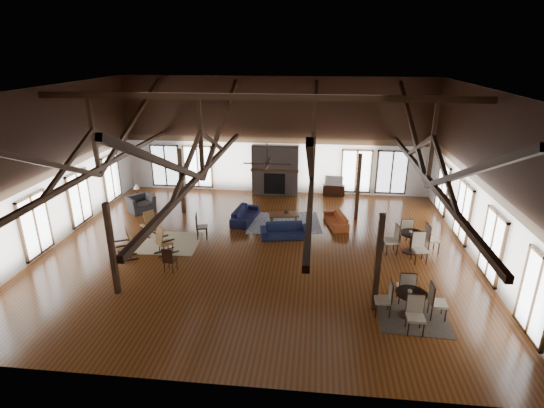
# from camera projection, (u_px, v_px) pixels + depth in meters

# --- Properties ---
(floor) EXTENTS (16.00, 16.00, 0.00)m
(floor) POSITION_uv_depth(u_px,v_px,m) (258.00, 250.00, 16.37)
(floor) COLOR #593112
(floor) RESTS_ON ground
(ceiling) EXTENTS (16.00, 14.00, 0.02)m
(ceiling) POSITION_uv_depth(u_px,v_px,m) (256.00, 90.00, 14.27)
(ceiling) COLOR black
(ceiling) RESTS_ON wall_back
(wall_back) EXTENTS (16.00, 0.02, 6.00)m
(wall_back) POSITION_uv_depth(u_px,v_px,m) (276.00, 137.00, 21.84)
(wall_back) COLOR silver
(wall_back) RESTS_ON floor
(wall_front) EXTENTS (16.00, 0.02, 6.00)m
(wall_front) POSITION_uv_depth(u_px,v_px,m) (209.00, 270.00, 8.80)
(wall_front) COLOR silver
(wall_front) RESTS_ON floor
(wall_left) EXTENTS (0.02, 14.00, 6.00)m
(wall_left) POSITION_uv_depth(u_px,v_px,m) (49.00, 169.00, 16.12)
(wall_left) COLOR silver
(wall_left) RESTS_ON floor
(wall_right) EXTENTS (0.02, 14.00, 6.00)m
(wall_right) POSITION_uv_depth(u_px,v_px,m) (488.00, 182.00, 14.51)
(wall_right) COLOR silver
(wall_right) RESTS_ON floor
(roof_truss) EXTENTS (15.60, 14.07, 3.14)m
(roof_truss) POSITION_uv_depth(u_px,v_px,m) (256.00, 147.00, 14.96)
(roof_truss) COLOR #301E0D
(roof_truss) RESTS_ON wall_back
(post_grid) EXTENTS (8.16, 7.16, 3.05)m
(post_grid) POSITION_uv_depth(u_px,v_px,m) (257.00, 213.00, 15.83)
(post_grid) COLOR #301E0D
(post_grid) RESTS_ON floor
(fireplace) EXTENTS (2.50, 0.69, 2.60)m
(fireplace) POSITION_uv_depth(u_px,v_px,m) (275.00, 170.00, 22.13)
(fireplace) COLOR brown
(fireplace) RESTS_ON floor
(ceiling_fan) EXTENTS (1.60, 1.60, 0.75)m
(ceiling_fan) POSITION_uv_depth(u_px,v_px,m) (267.00, 163.00, 14.08)
(ceiling_fan) COLOR black
(ceiling_fan) RESTS_ON roof_truss
(sofa_navy_front) EXTENTS (2.09, 1.15, 0.58)m
(sofa_navy_front) POSITION_uv_depth(u_px,v_px,m) (285.00, 231.00, 17.33)
(sofa_navy_front) COLOR #141B38
(sofa_navy_front) RESTS_ON floor
(sofa_navy_left) EXTENTS (2.12, 1.06, 0.59)m
(sofa_navy_left) POSITION_uv_depth(u_px,v_px,m) (245.00, 215.00, 18.97)
(sofa_navy_left) COLOR black
(sofa_navy_left) RESTS_ON floor
(sofa_orange) EXTENTS (1.89, 1.09, 0.52)m
(sofa_orange) POSITION_uv_depth(u_px,v_px,m) (336.00, 220.00, 18.50)
(sofa_orange) COLOR #A74920
(sofa_orange) RESTS_ON floor
(coffee_table) EXTENTS (1.36, 0.82, 0.49)m
(coffee_table) POSITION_uv_depth(u_px,v_px,m) (284.00, 215.00, 18.54)
(coffee_table) COLOR brown
(coffee_table) RESTS_ON floor
(vase) EXTENTS (0.25, 0.25, 0.20)m
(vase) POSITION_uv_depth(u_px,v_px,m) (286.00, 211.00, 18.56)
(vase) COLOR #B2B2B2
(vase) RESTS_ON coffee_table
(armchair) EXTENTS (1.52, 1.53, 0.75)m
(armchair) POSITION_uv_depth(u_px,v_px,m) (141.00, 204.00, 20.07)
(armchair) COLOR #2B2B2D
(armchair) RESTS_ON floor
(side_table_lamp) EXTENTS (0.43, 0.43, 1.09)m
(side_table_lamp) POSITION_uv_depth(u_px,v_px,m) (138.00, 197.00, 20.83)
(side_table_lamp) COLOR black
(side_table_lamp) RESTS_ON floor
(rocking_chair_a) EXTENTS (0.94, 0.87, 1.09)m
(rocking_chair_a) POSITION_uv_depth(u_px,v_px,m) (149.00, 223.00, 17.47)
(rocking_chair_a) COLOR #976439
(rocking_chair_a) RESTS_ON floor
(rocking_chair_b) EXTENTS (0.89, 0.90, 1.07)m
(rocking_chair_b) POSITION_uv_depth(u_px,v_px,m) (163.00, 242.00, 15.88)
(rocking_chair_b) COLOR #976439
(rocking_chair_b) RESTS_ON floor
(rocking_chair_c) EXTENTS (1.02, 0.86, 1.16)m
(rocking_chair_c) POSITION_uv_depth(u_px,v_px,m) (126.00, 245.00, 15.52)
(rocking_chair_c) COLOR #976439
(rocking_chair_c) RESTS_ON floor
(side_chair_a) EXTENTS (0.53, 0.53, 1.06)m
(side_chair_a) POSITION_uv_depth(u_px,v_px,m) (199.00, 224.00, 17.16)
(side_chair_a) COLOR black
(side_chair_a) RESTS_ON floor
(side_chair_b) EXTENTS (0.44, 0.44, 0.92)m
(side_chair_b) POSITION_uv_depth(u_px,v_px,m) (169.00, 258.00, 14.56)
(side_chair_b) COLOR black
(side_chair_b) RESTS_ON floor
(cafe_table_near) EXTENTS (2.04, 2.04, 1.07)m
(cafe_table_near) POSITION_uv_depth(u_px,v_px,m) (411.00, 300.00, 12.17)
(cafe_table_near) COLOR black
(cafe_table_near) RESTS_ON floor
(cafe_table_far) EXTENTS (2.16, 2.16, 1.10)m
(cafe_table_far) POSITION_uv_depth(u_px,v_px,m) (412.00, 239.00, 15.98)
(cafe_table_far) COLOR black
(cafe_table_far) RESTS_ON floor
(cup_near) EXTENTS (0.14, 0.14, 0.10)m
(cup_near) POSITION_uv_depth(u_px,v_px,m) (410.00, 291.00, 12.06)
(cup_near) COLOR #B2B2B2
(cup_near) RESTS_ON cafe_table_near
(cup_far) EXTENTS (0.12, 0.12, 0.09)m
(cup_far) POSITION_uv_depth(u_px,v_px,m) (411.00, 232.00, 15.89)
(cup_far) COLOR #B2B2B2
(cup_far) RESTS_ON cafe_table_far
(tv_console) EXTENTS (1.11, 0.42, 0.56)m
(tv_console) POSITION_uv_depth(u_px,v_px,m) (334.00, 190.00, 22.25)
(tv_console) COLOR black
(tv_console) RESTS_ON floor
(television) EXTENTS (0.93, 0.20, 0.53)m
(television) POSITION_uv_depth(u_px,v_px,m) (334.00, 180.00, 22.06)
(television) COLOR #B2B2B2
(television) RESTS_ON tv_console
(rug_tan) EXTENTS (2.80, 2.23, 0.01)m
(rug_tan) POSITION_uv_depth(u_px,v_px,m) (165.00, 243.00, 16.94)
(rug_tan) COLOR tan
(rug_tan) RESTS_ON floor
(rug_navy) EXTENTS (3.52, 2.83, 0.01)m
(rug_navy) POSITION_uv_depth(u_px,v_px,m) (283.00, 222.00, 18.88)
(rug_navy) COLOR #182244
(rug_navy) RESTS_ON floor
(rug_dark) EXTENTS (2.07, 1.90, 0.01)m
(rug_dark) POSITION_uv_depth(u_px,v_px,m) (413.00, 317.00, 12.29)
(rug_dark) COLOR black
(rug_dark) RESTS_ON floor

